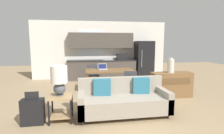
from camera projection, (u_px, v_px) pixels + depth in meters
The scene contains 14 objects.
ground_plane at pixel (122, 116), 4.07m from camera, with size 20.00×20.00×0.00m, color #9E8460.
wall_back at pixel (101, 50), 8.40m from camera, with size 6.40×0.07×2.70m.
kitchen_counter at pixel (102, 61), 8.18m from camera, with size 3.18×0.65×2.15m.
refrigerator at pixel (144, 60), 8.41m from camera, with size 0.80×0.73×1.77m.
dining_table at pixel (109, 71), 6.16m from camera, with size 1.67×0.92×0.75m.
couch at pixel (123, 100), 4.12m from camera, with size 2.09×0.80×0.86m.
side_table at pixel (61, 104), 3.79m from camera, with size 0.48×0.48×0.56m.
table_lamp at pixel (59, 78), 3.75m from camera, with size 0.35×0.35×0.65m.
credenza at pixel (171, 85), 5.47m from camera, with size 1.26×0.42×0.78m.
vase at pixel (171, 66), 5.34m from camera, with size 0.20×0.20×0.46m.
dining_chair_far_left at pixel (93, 74), 6.87m from camera, with size 0.48×0.48×0.84m.
dining_chair_near_right at pixel (130, 82), 5.48m from camera, with size 0.47×0.47×0.84m.
laptop at pixel (103, 68), 6.29m from camera, with size 0.34×0.28×0.20m.
suitcase at pixel (33, 111), 3.63m from camera, with size 0.45×0.22×0.70m.
Camera 1 is at (-0.87, -3.78, 1.70)m, focal length 28.00 mm.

